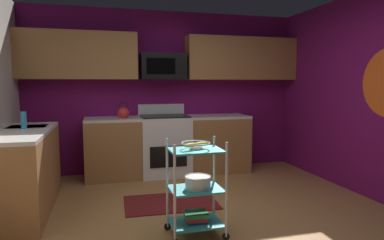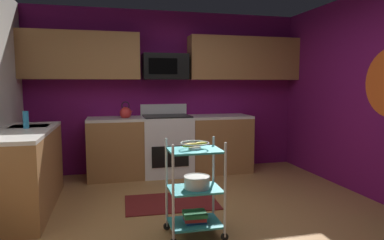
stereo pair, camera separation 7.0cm
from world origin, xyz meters
TOP-DOWN VIEW (x-y plane):
  - floor at (0.00, 0.00)m, footprint 4.40×4.80m
  - wall_back at (0.00, 2.43)m, footprint 4.52×0.06m
  - counter_run at (-0.76, 1.66)m, footprint 3.48×2.25m
  - oven_range at (-0.08, 2.10)m, footprint 0.76×0.65m
  - upper_cabinets at (0.02, 2.23)m, footprint 4.40×0.33m
  - microwave at (-0.08, 2.21)m, footprint 0.70×0.39m
  - rolling_cart at (-0.19, -0.12)m, footprint 0.55×0.38m
  - fruit_bowl at (-0.19, -0.12)m, footprint 0.27×0.27m
  - mixing_bowl_large at (-0.16, -0.12)m, footprint 0.25×0.25m
  - book_stack at (-0.19, -0.12)m, footprint 0.23×0.20m
  - kettle at (-0.71, 2.10)m, footprint 0.21×0.18m
  - dish_soap_bottle at (-1.89, 1.12)m, footprint 0.06×0.06m
  - floor_rug at (-0.25, 0.79)m, footprint 1.12×0.74m

SIDE VIEW (x-z plane):
  - floor at x=0.00m, z-range -0.04..0.00m
  - floor_rug at x=-0.25m, z-range 0.00..0.01m
  - book_stack at x=-0.19m, z-range 0.13..0.23m
  - rolling_cart at x=-0.19m, z-range -0.01..0.91m
  - counter_run at x=-0.76m, z-range 0.00..0.92m
  - oven_range at x=-0.08m, z-range -0.07..1.03m
  - mixing_bowl_large at x=-0.16m, z-range 0.46..0.58m
  - fruit_bowl at x=-0.19m, z-range 0.84..0.91m
  - kettle at x=-0.71m, z-range 0.86..1.13m
  - dish_soap_bottle at x=-1.89m, z-range 0.92..1.12m
  - wall_back at x=0.00m, z-range 0.00..2.60m
  - microwave at x=-0.08m, z-range 1.50..1.90m
  - upper_cabinets at x=0.02m, z-range 1.50..2.20m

